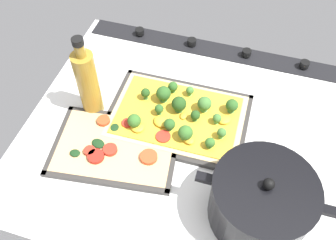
# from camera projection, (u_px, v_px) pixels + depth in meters

# --- Properties ---
(ground_plane) EXTENTS (0.86, 0.73, 0.03)m
(ground_plane) POSITION_uv_depth(u_px,v_px,m) (191.00, 138.00, 0.98)
(ground_plane) COLOR white
(stove_control_panel) EXTENTS (0.83, 0.07, 0.03)m
(stove_control_panel) POSITION_uv_depth(u_px,v_px,m) (218.00, 50.00, 1.15)
(stove_control_panel) COLOR black
(stove_control_panel) RESTS_ON ground_plane
(baking_tray_front) EXTENTS (0.37, 0.26, 0.01)m
(baking_tray_front) POSITION_uv_depth(u_px,v_px,m) (178.00, 118.00, 0.99)
(baking_tray_front) COLOR #33302D
(baking_tray_front) RESTS_ON ground_plane
(broccoli_pizza) EXTENTS (0.35, 0.24, 0.06)m
(broccoli_pizza) POSITION_uv_depth(u_px,v_px,m) (179.00, 115.00, 0.98)
(broccoli_pizza) COLOR #D3B77F
(broccoli_pizza) RESTS_ON baking_tray_front
(baking_tray_back) EXTENTS (0.33, 0.25, 0.01)m
(baking_tray_back) POSITION_uv_depth(u_px,v_px,m) (115.00, 148.00, 0.93)
(baking_tray_back) COLOR #33302D
(baking_tray_back) RESTS_ON ground_plane
(veggie_pizza_back) EXTENTS (0.31, 0.22, 0.02)m
(veggie_pizza_back) POSITION_uv_depth(u_px,v_px,m) (116.00, 146.00, 0.93)
(veggie_pizza_back) COLOR tan
(veggie_pizza_back) RESTS_ON baking_tray_back
(cooking_pot) EXTENTS (0.29, 0.22, 0.15)m
(cooking_pot) POSITION_uv_depth(u_px,v_px,m) (261.00, 201.00, 0.78)
(cooking_pot) COLOR black
(cooking_pot) RESTS_ON ground_plane
(oil_bottle) EXTENTS (0.06, 0.06, 0.24)m
(oil_bottle) POSITION_uv_depth(u_px,v_px,m) (88.00, 82.00, 0.94)
(oil_bottle) COLOR olive
(oil_bottle) RESTS_ON ground_plane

